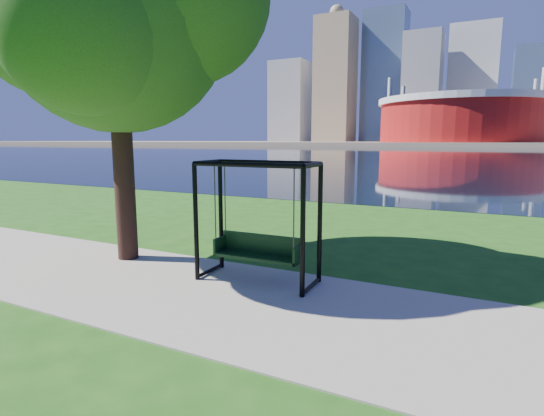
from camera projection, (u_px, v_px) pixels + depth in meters
The scene contains 8 objects.
ground at pixel (270, 296), 8.05m from camera, with size 900.00×900.00×0.00m, color #1E5114.
path at pixel (257, 304), 7.60m from camera, with size 120.00×4.00×0.03m, color #9E937F.
river at pixel (471, 153), 97.90m from camera, with size 900.00×180.00×0.02m, color black.
far_bank at pixel (483, 143), 277.46m from camera, with size 900.00×228.00×2.00m, color #937F60.
stadium at pixel (461, 118), 217.29m from camera, with size 83.00×83.00×32.00m.
skyline at pixel (480, 91), 285.66m from camera, with size 392.00×66.00×96.50m.
swing at pixel (258, 225), 8.68m from camera, with size 2.48×1.13×2.51m.
park_tree at pixel (115, 10), 9.70m from camera, with size 6.81×6.15×8.46m.
Camera 1 is at (3.50, -6.84, 2.92)m, focal length 28.00 mm.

